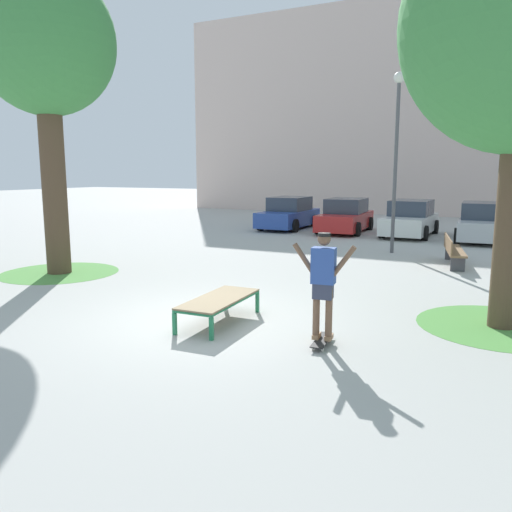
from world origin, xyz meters
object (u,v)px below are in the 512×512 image
car_blue (289,214)px  car_red (346,217)px  light_post (397,136)px  skateboard (322,340)px  tree_near_left (45,47)px  car_silver (483,223)px  skater (323,279)px  skate_box (219,300)px  park_bench (453,250)px  car_white (410,219)px

car_blue → car_red: bearing=-3.5°
light_post → car_blue: bearing=138.5°
skateboard → car_blue: (-6.93, 15.13, 0.61)m
tree_near_left → car_silver: 16.45m
skateboard → skater: skater is taller
skateboard → car_blue: car_blue is taller
car_blue → car_silver: bearing=-4.1°
tree_near_left → skate_box: bearing=-18.4°
skate_box → skateboard: 2.12m
skate_box → tree_near_left: 8.47m
park_bench → light_post: size_ratio=0.42×
tree_near_left → car_red: 14.19m
car_silver → park_bench: bearing=-94.4°
tree_near_left → car_silver: bearing=50.9°
skate_box → car_white: size_ratio=0.46×
car_blue → car_white: (5.68, -0.25, 0.00)m
skateboard → car_white: (-1.25, 14.87, 0.61)m
skateboard → car_red: car_red is taller
tree_near_left → car_blue: bearing=84.0°
skateboard → car_red: (-4.09, 14.95, 0.61)m
skateboard → skater: bearing=96.3°
skater → car_silver: 14.61m
park_bench → light_post: 4.24m
car_silver → light_post: 6.17m
car_blue → light_post: light_post is taller
skateboard → park_bench: (1.11, 8.31, 0.37)m
car_silver → skater: bearing=-96.2°
car_white → car_silver: size_ratio=0.99×
skate_box → car_blue: bearing=108.2°
skateboard → light_post: size_ratio=0.14×
skateboard → car_white: car_white is taller
skate_box → park_bench: (3.18, 7.98, 0.03)m
skate_box → park_bench: 8.59m
car_silver → light_post: (-2.54, -4.67, 3.13)m
tree_near_left → park_bench: bearing=32.2°
car_white → car_silver: 2.86m
light_post → tree_near_left: bearing=-134.5°
tree_near_left → light_post: tree_near_left is taller
skateboard → car_silver: bearing=83.8°
car_blue → car_red: size_ratio=0.99×
skate_box → car_blue: (-4.86, 14.80, 0.28)m
skater → skateboard: bearing=-83.7°
skate_box → car_blue: car_blue is taller
car_red → car_white: (2.84, -0.08, 0.00)m
car_red → light_post: (3.14, -5.10, 3.13)m
car_silver → park_bench: 6.24m
skateboard → car_white: size_ratio=0.19×
skater → light_post: (-0.95, 9.85, 2.75)m
tree_near_left → car_red: (4.19, 12.56, -5.11)m
tree_near_left → car_red: bearing=71.6°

